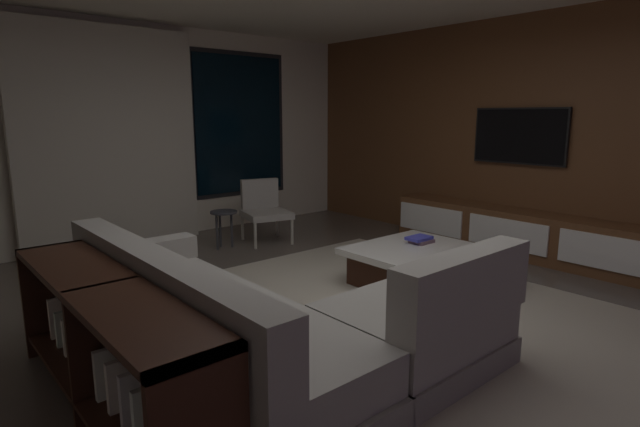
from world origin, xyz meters
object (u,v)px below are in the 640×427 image
Objects in this scene: sectional_couch at (266,326)px; coffee_table at (422,267)px; mounted_tv at (519,136)px; side_stool at (223,218)px; accent_chair_near_window at (264,207)px; book_stack_on_coffee_table at (420,240)px; console_table_behind_couch at (107,343)px; media_console at (520,235)px.

coffee_table is at bearing 9.26° from sectional_couch.
mounted_tv is at bearing 3.55° from coffee_table.
side_stool is at bearing 105.99° from coffee_table.
accent_chair_near_window is at bearing 55.47° from sectional_couch.
book_stack_on_coffee_table is at bearing 12.90° from sectional_couch.
side_stool is at bearing 49.79° from console_table_behind_couch.
media_console is at bearing -2.85° from coffee_table.
sectional_couch is at bearing -173.47° from mounted_tv.
sectional_couch is at bearing -170.74° from coffee_table.
accent_chair_near_window is at bearing 97.25° from book_stack_on_coffee_table.
console_table_behind_couch is (-2.22, -2.62, 0.04)m from side_stool.
book_stack_on_coffee_table is 0.08× the size of media_console.
sectional_couch is 1.19× the size of console_table_behind_couch.
sectional_couch reaches higher than side_stool.
media_console is 1.48× the size of console_table_behind_couch.
mounted_tv is at bearing 3.73° from console_table_behind_couch.
media_console is (1.68, -0.08, 0.06)m from coffee_table.
sectional_couch is 5.43× the size of side_stool.
sectional_couch is 2.16× the size of coffee_table.
book_stack_on_coffee_table is (0.18, 0.17, 0.20)m from coffee_table.
book_stack_on_coffee_table is 0.32× the size of accent_chair_near_window.
book_stack_on_coffee_table is (2.18, 0.50, 0.10)m from sectional_couch.
accent_chair_near_window is at bearing 92.53° from coffee_table.
book_stack_on_coffee_table is 1.52m from media_console.
sectional_couch is 0.93m from console_table_behind_couch.
media_console reaches higher than coffee_table.
mounted_tv is at bearing 6.53° from sectional_couch.
mounted_tv reaches higher than media_console.
sectional_couch is 0.81× the size of media_console.
media_console is at bearing 3.78° from sectional_couch.
book_stack_on_coffee_table is 2.27m from accent_chair_near_window.
mounted_tv reaches higher than console_table_behind_couch.
coffee_table is 1.49× the size of accent_chair_near_window.
coffee_table is at bearing -87.47° from accent_chair_near_window.
mounted_tv reaches higher than accent_chair_near_window.
sectional_couch is 2.26× the size of mounted_tv.
accent_chair_near_window is at bearing 130.38° from mounted_tv.
sectional_couch is 4.02m from mounted_tv.
side_stool is (-0.59, 0.00, -0.06)m from accent_chair_near_window.
console_table_behind_couch reaches higher than media_console.
media_console is 1.13m from mounted_tv.
media_console reaches higher than side_stool.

